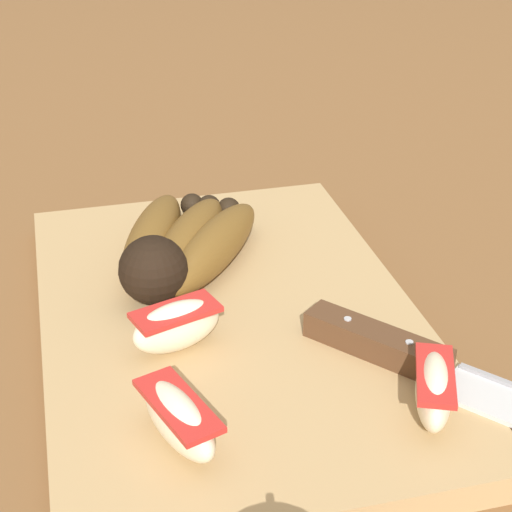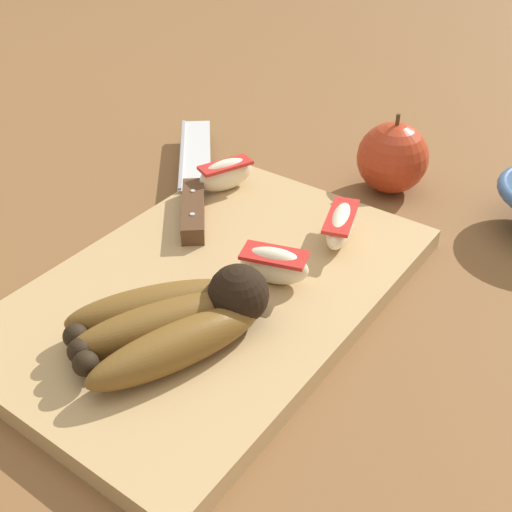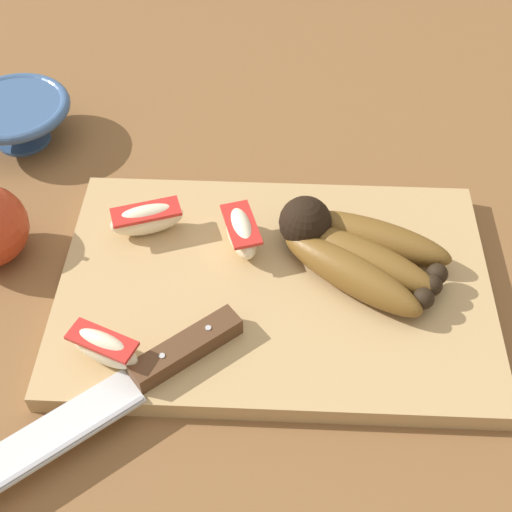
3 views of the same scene
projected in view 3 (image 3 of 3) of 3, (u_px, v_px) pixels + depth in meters
The scene contains 8 objects.
ground_plane at pixel (284, 282), 0.65m from camera, with size 6.00×6.00×0.00m, color brown.
cutting_board at pixel (275, 288), 0.63m from camera, with size 0.39×0.26×0.02m, color tan.
banana_bunch at pixel (355, 250), 0.63m from camera, with size 0.17×0.14×0.05m.
chefs_knife at pixel (136, 381), 0.55m from camera, with size 0.23×0.20×0.02m.
apple_wedge_near at pixel (241, 232), 0.64m from camera, with size 0.04×0.07×0.03m.
apple_wedge_middle at pixel (147, 219), 0.65m from camera, with size 0.07×0.04×0.03m.
apple_wedge_far at pixel (104, 348), 0.56m from camera, with size 0.07×0.04×0.04m.
ceramic_bowl at pixel (18, 118), 0.77m from camera, with size 0.12×0.12×0.05m.
Camera 3 is at (-0.01, -0.41, 0.51)m, focal length 48.47 mm.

